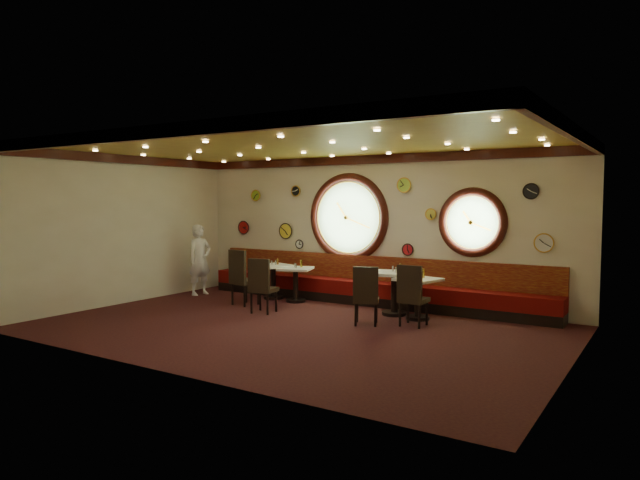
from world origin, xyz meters
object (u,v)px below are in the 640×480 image
at_px(condiment_c_bottle, 401,267).
at_px(condiment_b_salt, 295,265).
at_px(condiment_d_bottle, 423,273).
at_px(condiment_a_salt, 272,262).
at_px(condiment_c_salt, 393,269).
at_px(table_b, 296,280).
at_px(condiment_b_pepper, 296,266).
at_px(condiment_d_pepper, 418,276).
at_px(chair_a, 241,274).
at_px(table_c, 394,288).
at_px(table_d, 418,293).
at_px(waiter, 200,260).
at_px(condiment_d_salt, 419,274).
at_px(condiment_b_bottle, 301,263).
at_px(chair_b, 261,282).
at_px(chair_d, 412,291).
at_px(condiment_c_pepper, 396,270).
at_px(chair_c, 366,292).
at_px(condiment_a_pepper, 276,263).
at_px(condiment_a_bottle, 278,261).
at_px(table_a, 273,277).

bearing_deg(condiment_c_bottle, condiment_b_salt, 178.17).
distance_m(condiment_c_bottle, condiment_d_bottle, 0.55).
distance_m(condiment_a_salt, condiment_c_bottle, 3.24).
distance_m(condiment_c_salt, condiment_d_bottle, 0.68).
xyz_separation_m(table_b, condiment_b_pepper, (0.07, -0.08, 0.33)).
height_order(table_b, condiment_d_pepper, condiment_d_pepper).
xyz_separation_m(chair_a, condiment_d_pepper, (3.75, 0.61, 0.15)).
xyz_separation_m(table_c, condiment_c_salt, (-0.06, 0.05, 0.37)).
distance_m(table_b, condiment_c_bottle, 2.57).
height_order(table_b, table_d, table_d).
bearing_deg(waiter, table_d, -78.78).
relative_size(table_b, table_d, 1.02).
bearing_deg(condiment_d_salt, condiment_b_bottle, 173.83).
bearing_deg(condiment_b_salt, condiment_d_salt, -4.11).
xyz_separation_m(chair_b, chair_d, (2.97, 0.49, 0.00)).
relative_size(condiment_c_pepper, condiment_d_pepper, 1.03).
relative_size(table_d, chair_a, 1.18).
relative_size(chair_c, chair_d, 0.97).
xyz_separation_m(table_d, condiment_c_salt, (-0.61, 0.19, 0.41)).
xyz_separation_m(condiment_a_pepper, condiment_d_bottle, (3.64, -0.25, 0.04)).
xyz_separation_m(table_b, chair_b, (0.18, -1.43, 0.15)).
height_order(condiment_d_salt, condiment_a_bottle, condiment_a_bottle).
relative_size(table_a, condiment_d_bottle, 5.20).
xyz_separation_m(condiment_b_salt, condiment_c_pepper, (2.56, -0.28, 0.09)).
xyz_separation_m(table_a, condiment_c_salt, (3.05, -0.16, 0.41)).
relative_size(table_b, chair_c, 1.33).
xyz_separation_m(condiment_a_pepper, condiment_c_bottle, (3.11, -0.10, 0.10)).
relative_size(chair_a, condiment_d_pepper, 7.03).
bearing_deg(table_d, waiter, -178.60).
xyz_separation_m(table_c, chair_b, (-2.27, -1.28, 0.09)).
bearing_deg(condiment_b_salt, table_c, -4.21).
bearing_deg(waiter, chair_d, -85.44).
height_order(table_a, condiment_c_pepper, condiment_c_pepper).
bearing_deg(table_a, condiment_d_bottle, -3.81).
relative_size(condiment_b_salt, waiter, 0.06).
bearing_deg(table_b, table_a, 175.50).
xyz_separation_m(chair_d, condiment_a_salt, (-3.86, 1.02, 0.19)).
relative_size(chair_c, condiment_a_bottle, 4.84).
distance_m(condiment_b_salt, condiment_c_bottle, 2.57).
bearing_deg(table_b, condiment_c_pepper, -5.61).
xyz_separation_m(table_d, condiment_c_pepper, (-0.48, 0.05, 0.41)).
relative_size(table_a, chair_a, 1.23).
xyz_separation_m(chair_d, condiment_d_bottle, (-0.09, 0.75, 0.24)).
relative_size(condiment_a_salt, condiment_b_bottle, 0.55).
bearing_deg(table_c, condiment_b_pepper, 178.35).
height_order(table_b, condiment_c_bottle, condiment_c_bottle).
xyz_separation_m(condiment_d_salt, condiment_a_bottle, (-3.57, 0.33, 0.01)).
height_order(condiment_c_pepper, condiment_c_bottle, condiment_c_bottle).
bearing_deg(table_c, table_a, 176.24).
relative_size(table_c, chair_c, 1.44).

